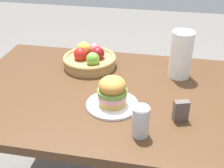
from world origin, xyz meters
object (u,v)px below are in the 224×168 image
(sandwich, at_px, (112,91))
(fruit_basket, at_px, (90,59))
(soda_can, at_px, (140,121))
(paper_towel_roll, at_px, (181,55))
(napkin_holder, at_px, (181,111))
(plate, at_px, (112,105))

(sandwich, xyz_separation_m, fruit_basket, (-0.20, 0.36, -0.03))
(soda_can, xyz_separation_m, paper_towel_roll, (0.14, 0.51, 0.06))
(fruit_basket, distance_m, napkin_holder, 0.63)
(napkin_holder, bearing_deg, fruit_basket, 121.85)
(plate, relative_size, soda_can, 1.82)
(plate, distance_m, fruit_basket, 0.41)
(paper_towel_roll, distance_m, napkin_holder, 0.39)
(soda_can, relative_size, napkin_holder, 1.40)
(soda_can, xyz_separation_m, napkin_holder, (0.15, 0.12, -0.02))
(paper_towel_roll, height_order, napkin_holder, paper_towel_roll)
(sandwich, height_order, paper_towel_roll, paper_towel_roll)
(soda_can, distance_m, napkin_holder, 0.20)
(plate, relative_size, paper_towel_roll, 0.95)
(plate, distance_m, paper_towel_roll, 0.45)
(sandwich, xyz_separation_m, soda_can, (0.14, -0.17, -0.01))
(fruit_basket, distance_m, paper_towel_roll, 0.49)
(sandwich, distance_m, soda_can, 0.22)
(sandwich, relative_size, paper_towel_roll, 0.55)
(sandwich, bearing_deg, soda_can, -50.58)
(fruit_basket, height_order, napkin_holder, fruit_basket)
(sandwich, relative_size, fruit_basket, 0.45)
(plate, xyz_separation_m, napkin_holder, (0.29, -0.05, 0.04))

